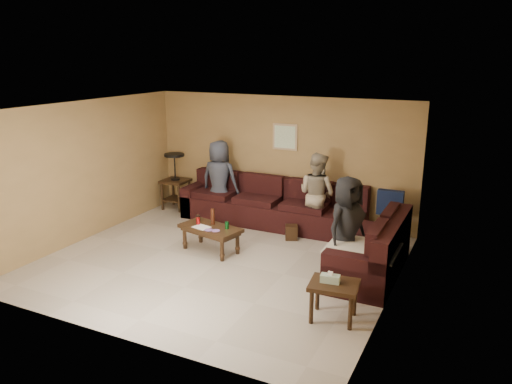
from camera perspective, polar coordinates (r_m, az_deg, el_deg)
room at (r=7.76m, az=-4.40°, el=3.41°), size 5.60×5.50×2.50m
sectional_sofa at (r=9.11m, az=5.03°, el=-3.49°), size 4.65×2.90×0.97m
coffee_table at (r=8.57m, az=-5.23°, el=-4.37°), size 1.16×0.76×0.73m
end_table_left at (r=10.95m, az=-9.20°, el=1.35°), size 0.55×0.55×1.22m
side_table_right at (r=6.48m, az=8.85°, el=-10.81°), size 0.67×0.57×0.65m
waste_bin at (r=9.17m, az=4.06°, el=-4.62°), size 0.29×0.29×0.26m
wall_art at (r=9.90m, az=3.34°, el=6.30°), size 0.52×0.04×0.52m
person_left at (r=10.20m, az=-4.19°, el=1.43°), size 0.82×0.56×1.61m
person_middle at (r=9.30m, az=6.96°, el=-0.22°), size 0.90×0.80×1.55m
person_right at (r=7.60m, az=10.32°, el=-3.97°), size 0.76×0.90×1.56m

